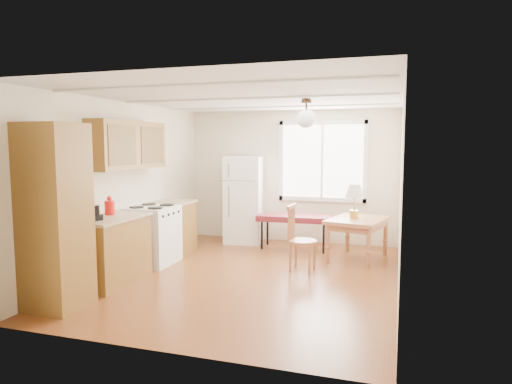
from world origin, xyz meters
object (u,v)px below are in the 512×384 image
at_px(dining_table, 358,225).
at_px(chair, 297,234).
at_px(bench, 295,219).
at_px(refrigerator, 244,200).

relative_size(dining_table, chair, 1.27).
relative_size(bench, chair, 1.39).
bearing_deg(refrigerator, bench, -23.05).
xyz_separation_m(refrigerator, dining_table, (2.18, -0.67, -0.25)).
height_order(refrigerator, chair, refrigerator).
bearing_deg(bench, chair, -79.21).
height_order(dining_table, chair, chair).
bearing_deg(dining_table, refrigerator, 176.44).
relative_size(bench, dining_table, 1.09).
xyz_separation_m(refrigerator, chair, (1.38, -1.62, -0.27)).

